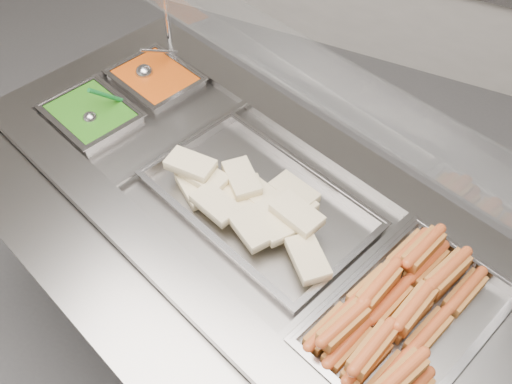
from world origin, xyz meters
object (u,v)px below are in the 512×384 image
at_px(steam_counter, 247,267).
at_px(sneeze_guard, 299,63).
at_px(pan_wraps, 258,204).
at_px(ladle, 145,72).
at_px(pan_hotdogs, 406,323).
at_px(serving_spoon, 93,115).

height_order(steam_counter, sneeze_guard, sneeze_guard).
bearing_deg(pan_wraps, ladle, 150.71).
relative_size(sneeze_guard, pan_hotdogs, 2.62).
bearing_deg(pan_wraps, pan_hotdogs, -19.35).
xyz_separation_m(sneeze_guard, serving_spoon, (-0.72, -0.15, -0.36)).
bearing_deg(sneeze_guard, serving_spoon, -168.42).
height_order(steam_counter, pan_hotdogs, pan_hotdogs).
bearing_deg(pan_wraps, steam_counter, 160.65).
bearing_deg(pan_hotdogs, serving_spoon, 167.54).
xyz_separation_m(pan_wraps, ladle, (-0.68, 0.38, 0.04)).
bearing_deg(serving_spoon, pan_hotdogs, -12.46).
height_order(pan_hotdogs, pan_wraps, same).
relative_size(steam_counter, serving_spoon, 12.41).
distance_m(pan_wraps, serving_spoon, 0.71).
bearing_deg(sneeze_guard, steam_counter, -109.35).
distance_m(sneeze_guard, pan_wraps, 0.46).
distance_m(ladle, serving_spoon, 0.30).
height_order(pan_wraps, ladle, ladle).
xyz_separation_m(pan_hotdogs, pan_wraps, (-0.55, 0.19, 0.02)).
bearing_deg(ladle, steam_counter, -30.15).
bearing_deg(ladle, serving_spoon, -95.34).
bearing_deg(pan_hotdogs, sneeze_guard, 141.37).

